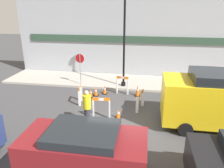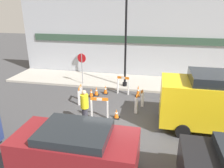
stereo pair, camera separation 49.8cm
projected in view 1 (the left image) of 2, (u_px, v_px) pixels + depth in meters
The scene contains 17 objects.
ground_plane at pixel (122, 128), 9.72m from camera, with size 60.00×60.00×0.00m, color #424244.
sidewalk_slab at pixel (132, 82), 15.30m from camera, with size 18.00×3.09×0.14m.
storefront_facade at pixel (135, 40), 15.89m from camera, with size 18.00×0.22×5.50m.
streetlamp_post at pixel (124, 27), 13.14m from camera, with size 0.44×0.44×5.94m.
stop_sign at pixel (80, 64), 14.27m from camera, with size 0.60×0.11×2.06m.
barricade_0 at pixel (80, 95), 12.00m from camera, with size 0.24×0.71×0.98m.
barricade_1 at pixel (101, 107), 10.35m from camera, with size 0.85×0.20×1.08m.
barricade_2 at pixel (140, 100), 11.28m from camera, with size 0.40×0.95×0.99m.
barricade_3 at pixel (122, 85), 13.29m from camera, with size 0.75×0.24×1.11m.
traffic_cone_0 at pixel (91, 93), 12.91m from camera, with size 0.30×0.30×0.51m.
traffic_cone_1 at pixel (138, 91), 13.04m from camera, with size 0.30×0.30×0.70m.
traffic_cone_2 at pixel (105, 90), 13.38m from camera, with size 0.30×0.30×0.54m.
traffic_cone_3 at pixel (118, 114), 10.51m from camera, with size 0.30×0.30×0.46m.
traffic_cone_4 at pixel (96, 91), 13.11m from camera, with size 0.30×0.30×0.55m.
person_worker at pixel (87, 106), 9.81m from camera, with size 0.46×0.46×1.63m.
parked_car_1 at pixel (84, 150), 6.70m from camera, with size 3.82×1.94×1.71m.
work_van at pixel (222, 98), 9.38m from camera, with size 5.04×2.22×2.54m.
Camera 1 is at (0.93, -8.43, 5.16)m, focal length 35.00 mm.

